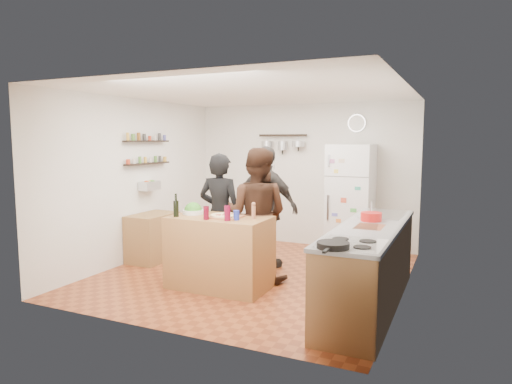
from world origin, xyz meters
The scene contains 26 objects.
room_shell centered at (0.00, 0.39, 1.25)m, with size 4.20×4.20×4.20m.
prep_island centered at (-0.15, -0.68, 0.46)m, with size 1.25×0.72×0.91m, color olive.
pizza_board centered at (-0.07, -0.70, 0.92)m, with size 0.42×0.34×0.02m, color #9B5B38.
pizza centered at (-0.07, -0.70, 0.94)m, with size 0.34×0.34×0.02m, color #CBB286.
salad_bowl centered at (-0.57, -0.63, 0.94)m, with size 0.28×0.28×0.06m, color silver.
wine_bottle centered at (-0.65, -0.90, 1.01)m, with size 0.07×0.07×0.20m, color black.
wine_glass_near centered at (-0.20, -0.92, 0.99)m, with size 0.07×0.07×0.16m, color #510717.
wine_glass_far centered at (0.07, -0.88, 1.00)m, with size 0.07×0.07×0.18m, color maroon.
pepper_mill centered at (0.30, -0.63, 0.99)m, with size 0.05×0.05×0.16m, color #985D3F.
salt_canister centered at (0.15, -0.80, 0.97)m, with size 0.07×0.07×0.12m, color #1C299A.
person_left centered at (-0.42, -0.18, 0.85)m, with size 0.62×0.41×1.69m, color black.
person_center centered at (0.14, -0.19, 0.88)m, with size 0.86×0.67×1.77m, color black.
person_back centered at (0.03, 0.40, 0.89)m, with size 1.04×0.44×1.78m, color #2A2725.
counter_run centered at (1.70, -0.55, 0.45)m, with size 0.63×2.63×0.90m, color #9E7042.
stove_top centered at (1.70, -1.50, 0.91)m, with size 0.60×0.62×0.02m, color white.
skillet centered at (1.60, -1.76, 0.95)m, with size 0.29×0.29×0.06m, color black.
sink centered at (1.70, 0.30, 0.92)m, with size 0.50×0.80×0.03m, color silver.
cutting_board centered at (1.70, -0.60, 0.91)m, with size 0.30×0.40×0.02m, color brown.
red_bowl centered at (1.65, -0.24, 0.97)m, with size 0.25×0.25×0.10m, color red.
fridge centered at (0.95, 1.75, 0.90)m, with size 0.70×0.68×1.80m, color white.
wall_clock centered at (0.95, 2.08, 2.15)m, with size 0.30×0.30×0.03m, color silver.
spice_shelf_lower centered at (-1.93, 0.20, 1.50)m, with size 0.12×1.00×0.03m, color black.
spice_shelf_upper centered at (-1.93, 0.20, 1.85)m, with size 0.12×1.00×0.03m, color black.
produce_basket centered at (-1.90, 0.20, 1.15)m, with size 0.18×0.35×0.14m, color silver.
side_table centered at (-1.74, 0.04, 0.36)m, with size 0.50×0.80×0.73m, color olive.
pot_rack centered at (-0.35, 2.00, 1.95)m, with size 0.90×0.04×0.04m, color black.
Camera 1 is at (2.62, -5.63, 1.87)m, focal length 32.00 mm.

